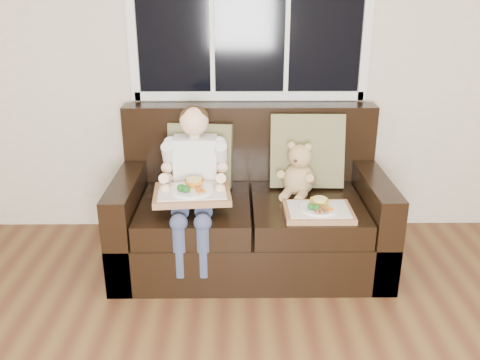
{
  "coord_description": "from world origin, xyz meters",
  "views": [
    {
      "loc": [
        -0.32,
        -1.02,
        1.71
      ],
      "look_at": [
        -0.3,
        1.85,
        0.61
      ],
      "focal_mm": 38.0,
      "sensor_mm": 36.0,
      "label": 1
    }
  ],
  "objects_px": {
    "loveseat": "(250,213)",
    "tray_left": "(192,192)",
    "teddy_bear": "(299,173)",
    "tray_right": "(318,210)",
    "child": "(194,171)"
  },
  "relations": [
    {
      "from": "loveseat",
      "to": "tray_left",
      "type": "distance_m",
      "value": 0.53
    },
    {
      "from": "teddy_bear",
      "to": "tray_right",
      "type": "height_order",
      "value": "teddy_bear"
    },
    {
      "from": "loveseat",
      "to": "child",
      "type": "distance_m",
      "value": 0.5
    },
    {
      "from": "teddy_bear",
      "to": "child",
      "type": "bearing_deg",
      "value": -148.98
    },
    {
      "from": "teddy_bear",
      "to": "tray_right",
      "type": "relative_size",
      "value": 0.91
    },
    {
      "from": "child",
      "to": "tray_right",
      "type": "relative_size",
      "value": 2.23
    },
    {
      "from": "loveseat",
      "to": "child",
      "type": "relative_size",
      "value": 1.92
    },
    {
      "from": "teddy_bear",
      "to": "tray_left",
      "type": "relative_size",
      "value": 0.76
    },
    {
      "from": "child",
      "to": "teddy_bear",
      "type": "distance_m",
      "value": 0.67
    },
    {
      "from": "child",
      "to": "tray_right",
      "type": "xyz_separation_m",
      "value": [
        0.74,
        -0.21,
        -0.17
      ]
    },
    {
      "from": "tray_left",
      "to": "teddy_bear",
      "type": "bearing_deg",
      "value": 17.8
    },
    {
      "from": "loveseat",
      "to": "tray_right",
      "type": "height_order",
      "value": "loveseat"
    },
    {
      "from": "loveseat",
      "to": "teddy_bear",
      "type": "relative_size",
      "value": 4.72
    },
    {
      "from": "teddy_bear",
      "to": "tray_left",
      "type": "xyz_separation_m",
      "value": [
        -0.66,
        -0.28,
        -0.02
      ]
    },
    {
      "from": "teddy_bear",
      "to": "tray_left",
      "type": "bearing_deg",
      "value": -135.97
    }
  ]
}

